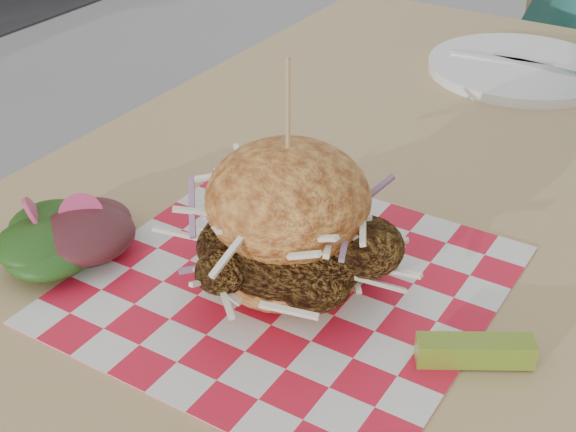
% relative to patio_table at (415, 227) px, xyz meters
% --- Properties ---
extents(patio_table, '(0.80, 1.20, 0.75)m').
position_rel_patio_table_xyz_m(patio_table, '(0.00, 0.00, 0.00)').
color(patio_table, tan).
rests_on(patio_table, ground).
extents(paper_liner, '(0.36, 0.36, 0.00)m').
position_rel_patio_table_xyz_m(paper_liner, '(-0.02, -0.27, 0.08)').
color(paper_liner, red).
rests_on(paper_liner, patio_table).
extents(sandwich, '(0.19, 0.19, 0.22)m').
position_rel_patio_table_xyz_m(sandwich, '(-0.02, -0.27, 0.14)').
color(sandwich, gold).
rests_on(sandwich, paper_liner).
extents(pickle_spear, '(0.09, 0.07, 0.02)m').
position_rel_patio_table_xyz_m(pickle_spear, '(0.17, -0.28, 0.09)').
color(pickle_spear, olive).
rests_on(pickle_spear, paper_liner).
extents(side_salad, '(0.14, 0.14, 0.05)m').
position_rel_patio_table_xyz_m(side_salad, '(-0.24, -0.34, 0.09)').
color(side_salad, '#3F1419').
rests_on(side_salad, patio_table).
extents(place_setting, '(0.27, 0.27, 0.02)m').
position_rel_patio_table_xyz_m(place_setting, '(0.00, 0.36, 0.09)').
color(place_setting, white).
rests_on(place_setting, patio_table).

